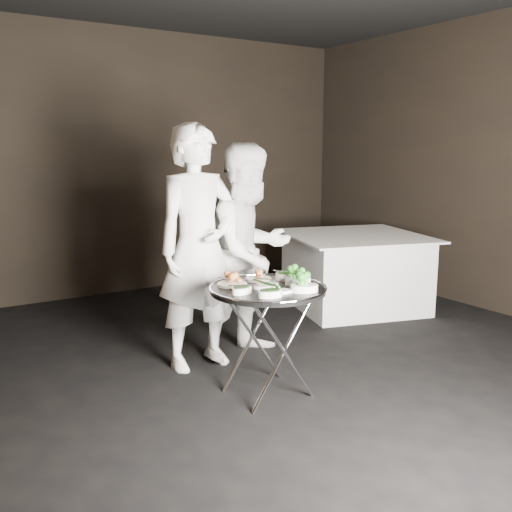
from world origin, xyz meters
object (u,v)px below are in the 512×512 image
serving_tray (268,289)px  waiter_right (250,251)px  tray_stand (268,336)px  waiter_left (199,248)px  dining_table (354,271)px

serving_tray → waiter_right: size_ratio=0.46×
tray_stand → waiter_right: bearing=66.8°
waiter_left → dining_table: (2.13, 0.61, -0.54)m
waiter_right → dining_table: bearing=9.0°
waiter_right → tray_stand: bearing=-124.2°
tray_stand → waiter_left: bearing=100.7°
waiter_right → dining_table: waiter_right is taller
tray_stand → waiter_right: size_ratio=0.43×
tray_stand → serving_tray: bearing=-90.0°
waiter_left → waiter_right: size_ratio=1.08×
waiter_left → dining_table: waiter_left is taller
serving_tray → waiter_right: bearing=66.8°
tray_stand → dining_table: dining_table is taller
dining_table → tray_stand: bearing=-145.9°
tray_stand → dining_table: bearing=34.1°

